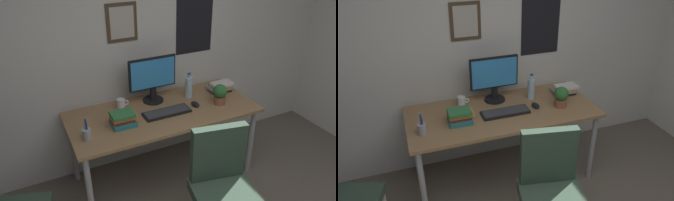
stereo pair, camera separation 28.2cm
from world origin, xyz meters
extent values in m
cube|color=silver|center=(0.00, 2.15, 1.30)|extent=(4.40, 0.08, 2.60)
cube|color=#4C3823|center=(-0.23, 2.11, 1.47)|extent=(0.28, 0.02, 0.34)
cube|color=beige|center=(-0.23, 2.09, 1.47)|extent=(0.22, 0.00, 0.28)
cube|color=black|center=(0.51, 2.11, 1.36)|extent=(0.40, 0.01, 0.56)
cube|color=#936D47|center=(-0.03, 1.69, 0.73)|extent=(1.71, 0.75, 0.03)
cylinder|color=#9EA0A5|center=(-0.82, 1.38, 0.36)|extent=(0.05, 0.05, 0.71)
cylinder|color=#9EA0A5|center=(0.76, 1.38, 0.36)|extent=(0.05, 0.05, 0.71)
cylinder|color=#9EA0A5|center=(-0.82, 2.01, 0.36)|extent=(0.05, 0.05, 0.71)
cylinder|color=#9EA0A5|center=(0.76, 2.01, 0.36)|extent=(0.05, 0.05, 0.71)
cube|color=#334738|center=(0.04, 0.77, 0.46)|extent=(0.54, 0.54, 0.08)
cube|color=#334738|center=(0.08, 0.96, 0.72)|extent=(0.43, 0.15, 0.45)
cylinder|color=black|center=(-0.03, 1.91, 0.75)|extent=(0.20, 0.20, 0.01)
cube|color=black|center=(-0.03, 1.91, 0.82)|extent=(0.05, 0.04, 0.12)
cube|color=black|center=(-0.03, 1.92, 1.03)|extent=(0.46, 0.02, 0.30)
cube|color=#338CD8|center=(-0.03, 1.90, 1.03)|extent=(0.43, 0.00, 0.27)
cube|color=black|center=(-0.02, 1.63, 0.75)|extent=(0.43, 0.15, 0.02)
cube|color=#38383A|center=(-0.02, 1.63, 0.76)|extent=(0.41, 0.13, 0.00)
ellipsoid|color=black|center=(0.28, 1.65, 0.76)|extent=(0.06, 0.11, 0.04)
cylinder|color=silver|center=(0.31, 1.83, 0.84)|extent=(0.07, 0.07, 0.20)
cylinder|color=silver|center=(0.31, 1.83, 0.96)|extent=(0.03, 0.03, 0.04)
cylinder|color=#2659B2|center=(0.31, 1.83, 0.99)|extent=(0.03, 0.03, 0.01)
cylinder|color=white|center=(-0.36, 1.89, 0.79)|extent=(0.07, 0.07, 0.10)
torus|color=white|center=(-0.31, 1.89, 0.79)|extent=(0.05, 0.01, 0.05)
cylinder|color=brown|center=(0.50, 1.58, 0.78)|extent=(0.11, 0.11, 0.07)
sphere|color=#2D6B33|center=(0.50, 1.58, 0.87)|extent=(0.13, 0.13, 0.13)
ellipsoid|color=#287A38|center=(0.47, 1.61, 0.89)|extent=(0.07, 0.08, 0.02)
ellipsoid|color=#287A38|center=(0.53, 1.61, 0.87)|extent=(0.07, 0.08, 0.02)
ellipsoid|color=#287A38|center=(0.48, 1.55, 0.88)|extent=(0.08, 0.07, 0.02)
cylinder|color=#9EA0A5|center=(-0.76, 1.54, 0.79)|extent=(0.07, 0.07, 0.09)
cylinder|color=#263FBF|center=(-0.76, 1.53, 0.87)|extent=(0.01, 0.01, 0.13)
cylinder|color=red|center=(-0.75, 1.54, 0.87)|extent=(0.01, 0.01, 0.13)
cylinder|color=black|center=(-0.75, 1.53, 0.87)|extent=(0.01, 0.01, 0.13)
cylinder|color=#9EA0A5|center=(-0.75, 1.54, 0.87)|extent=(0.01, 0.03, 0.14)
cylinder|color=#9EA0A5|center=(-0.77, 1.54, 0.87)|extent=(0.01, 0.02, 0.14)
cube|color=#26727A|center=(-0.44, 1.62, 0.76)|extent=(0.20, 0.17, 0.03)
cube|color=#B22D28|center=(-0.44, 1.63, 0.79)|extent=(0.18, 0.12, 0.03)
cube|color=gold|center=(-0.43, 1.62, 0.82)|extent=(0.21, 0.13, 0.03)
cube|color=#33723F|center=(-0.44, 1.61, 0.85)|extent=(0.19, 0.15, 0.03)
cube|color=black|center=(0.68, 1.81, 0.75)|extent=(0.17, 0.13, 0.03)
cube|color=gray|center=(0.65, 1.81, 0.78)|extent=(0.22, 0.17, 0.02)
cube|color=gold|center=(0.67, 1.81, 0.80)|extent=(0.19, 0.15, 0.02)
cube|color=silver|center=(0.67, 1.79, 0.83)|extent=(0.22, 0.13, 0.03)
camera|label=1|loc=(-1.13, -0.65, 2.20)|focal=35.10mm
camera|label=2|loc=(-0.87, -0.76, 2.20)|focal=35.10mm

